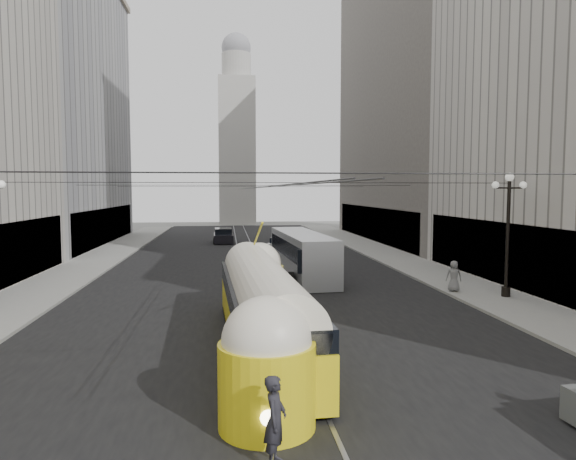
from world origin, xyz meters
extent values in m
cube|color=black|center=(0.00, 32.50, 0.00)|extent=(20.00, 85.00, 0.02)
cube|color=gray|center=(-12.00, 36.00, 0.07)|extent=(4.00, 72.00, 0.15)
cube|color=gray|center=(12.00, 36.00, 0.07)|extent=(4.00, 72.00, 0.15)
cube|color=gray|center=(-0.75, 32.50, 0.00)|extent=(0.12, 85.00, 0.04)
cube|color=gray|center=(0.75, 32.50, 0.00)|extent=(0.12, 85.00, 0.04)
cube|color=black|center=(-14.05, 24.00, 2.00)|extent=(0.10, 18.00, 3.60)
cube|color=#999999|center=(-20.00, 48.00, 14.00)|extent=(12.00, 28.00, 28.00)
cube|color=black|center=(-14.05, 48.00, 2.00)|extent=(0.10, 25.20, 3.60)
cube|color=black|center=(14.05, 22.00, 2.00)|extent=(0.10, 18.00, 3.60)
cube|color=#514C47|center=(20.00, 48.00, 16.00)|extent=(12.00, 32.00, 32.00)
cube|color=black|center=(14.05, 48.00, 2.00)|extent=(0.10, 28.80, 3.60)
cube|color=#B2AFA8|center=(0.00, 80.00, 12.00)|extent=(6.00, 6.00, 24.00)
cylinder|color=#B2AFA8|center=(0.00, 80.00, 26.00)|extent=(4.80, 4.80, 4.00)
sphere|color=gray|center=(0.00, 80.00, 28.96)|extent=(4.80, 4.80, 4.80)
sphere|color=white|center=(-11.85, 18.00, 5.90)|extent=(0.36, 0.36, 0.36)
cylinder|color=black|center=(12.60, 18.00, 3.15)|extent=(0.18, 0.18, 6.00)
cylinder|color=black|center=(12.60, 18.00, 0.40)|extent=(0.44, 0.44, 0.50)
cylinder|color=black|center=(12.60, 18.00, 5.75)|extent=(1.60, 0.08, 0.08)
sphere|color=white|center=(12.60, 18.00, 6.30)|extent=(0.44, 0.44, 0.44)
sphere|color=white|center=(11.85, 18.00, 5.90)|extent=(0.36, 0.36, 0.36)
sphere|color=white|center=(13.35, 18.00, 5.90)|extent=(0.36, 0.36, 0.36)
cylinder|color=black|center=(0.00, 4.00, 6.00)|extent=(25.00, 0.03, 0.03)
cylinder|color=black|center=(0.00, 18.00, 6.00)|extent=(25.00, 0.03, 0.03)
cylinder|color=black|center=(0.00, 32.00, 6.00)|extent=(25.00, 0.03, 0.03)
cylinder|color=black|center=(0.00, 46.00, 6.00)|extent=(25.00, 0.03, 0.03)
cylinder|color=black|center=(0.00, 36.00, 5.80)|extent=(0.03, 72.00, 0.03)
cylinder|color=black|center=(0.40, 36.00, 5.80)|extent=(0.03, 72.00, 0.03)
cube|color=yellow|center=(-0.50, 11.25, 0.94)|extent=(2.91, 12.58, 1.52)
cube|color=black|center=(-0.50, 11.25, 0.22)|extent=(2.89, 12.21, 0.27)
cube|color=black|center=(-0.50, 11.25, 1.92)|extent=(2.92, 12.40, 0.76)
cylinder|color=silver|center=(-0.50, 11.25, 2.19)|extent=(2.63, 12.38, 2.05)
cylinder|color=yellow|center=(-0.79, 5.11, 1.03)|extent=(2.32, 2.32, 2.05)
sphere|color=silver|center=(-0.79, 5.11, 2.10)|extent=(2.14, 2.14, 2.14)
cylinder|color=yellow|center=(-0.21, 17.39, 1.03)|extent=(2.32, 2.32, 2.05)
sphere|color=silver|center=(-0.21, 17.39, 2.10)|extent=(2.14, 2.14, 2.14)
sphere|color=#FFF2BF|center=(-0.85, 3.97, 0.76)|extent=(0.36, 0.36, 0.36)
cube|color=#B2B4B7|center=(3.13, 26.16, 1.45)|extent=(3.02, 11.35, 2.81)
cube|color=black|center=(3.13, 26.16, 1.92)|extent=(3.01, 10.96, 1.03)
cube|color=black|center=(3.13, 20.59, 1.78)|extent=(2.15, 0.23, 1.31)
cylinder|color=black|center=(1.96, 22.40, 0.47)|extent=(0.30, 0.94, 0.94)
cylinder|color=black|center=(4.30, 22.40, 0.47)|extent=(0.30, 0.94, 0.94)
cylinder|color=black|center=(1.96, 29.92, 0.47)|extent=(0.30, 0.94, 0.94)
cylinder|color=black|center=(4.30, 29.92, 0.47)|extent=(0.30, 0.94, 0.94)
cube|color=white|center=(3.24, 40.77, 0.43)|extent=(3.08, 4.34, 0.71)
cube|color=black|center=(3.24, 40.77, 0.93)|extent=(2.19, 2.60, 0.67)
cylinder|color=black|center=(2.50, 39.41, 0.29)|extent=(0.22, 0.57, 0.57)
cylinder|color=black|center=(3.98, 39.41, 0.29)|extent=(0.22, 0.57, 0.57)
cylinder|color=black|center=(2.50, 42.13, 0.29)|extent=(0.22, 0.57, 0.57)
cylinder|color=black|center=(3.98, 42.13, 0.29)|extent=(0.22, 0.57, 0.57)
cube|color=black|center=(-2.15, 48.71, 0.52)|extent=(2.15, 4.94, 0.87)
cube|color=black|center=(-2.15, 48.71, 1.13)|extent=(1.85, 2.74, 0.82)
cylinder|color=black|center=(-3.05, 47.05, 0.35)|extent=(0.22, 0.69, 0.69)
cylinder|color=black|center=(-1.24, 47.05, 0.35)|extent=(0.22, 0.69, 0.69)
cylinder|color=black|center=(-3.05, 50.37, 0.35)|extent=(0.22, 0.69, 0.69)
cylinder|color=black|center=(-1.24, 50.37, 0.35)|extent=(0.22, 0.69, 0.69)
imported|color=#222127|center=(-0.75, 3.43, 0.94)|extent=(0.64, 0.79, 1.88)
imported|color=slate|center=(10.50, 19.58, 0.99)|extent=(0.93, 0.70, 1.68)
camera|label=1|loc=(-1.68, -6.68, 5.64)|focal=32.00mm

